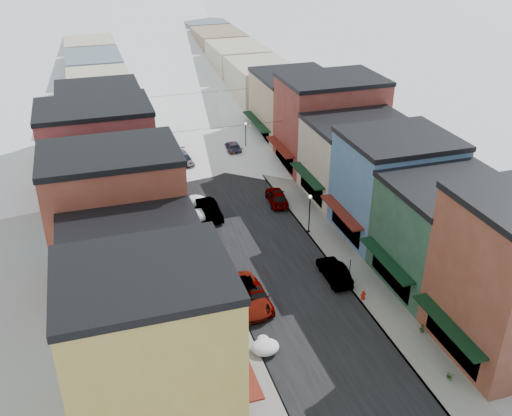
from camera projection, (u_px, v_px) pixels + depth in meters
ground at (367, 414)px, 37.60m from camera, size 600.00×600.00×0.00m
road at (188, 124)px, 88.26m from camera, size 10.00×160.00×0.01m
sidewalk_left at (145, 128)px, 86.48m from camera, size 3.20×160.00×0.15m
sidewalk_right at (229, 119)px, 89.96m from camera, size 3.20×160.00×0.15m
curb_left at (156, 126)px, 86.89m from camera, size 0.10×160.00×0.15m
curb_right at (220, 120)px, 89.55m from camera, size 0.10×160.00×0.15m
bldg_l_yellow at (151, 348)px, 34.81m from camera, size 11.30×8.70×11.50m
bldg_l_cream at (136, 284)px, 42.46m from camera, size 11.30×8.20×9.50m
bldg_l_brick_near at (117, 218)px, 48.38m from camera, size 12.30×8.20×12.50m
bldg_l_grayblue at (116, 194)px, 56.50m from camera, size 11.30×9.20×9.00m
bldg_l_brick_far at (99, 152)px, 63.37m from camera, size 13.30×9.20×11.00m
bldg_l_tan at (102, 127)px, 72.31m from camera, size 11.30×11.20×10.00m
bldg_r_green at (446, 234)px, 48.99m from camera, size 11.30×9.20×9.50m
bldg_r_blue at (394, 186)px, 56.35m from camera, size 11.30×9.20×10.50m
bldg_r_cream at (357, 158)px, 64.43m from camera, size 12.30×9.20×9.00m
bldg_r_brick_far at (330, 122)px, 71.58m from camera, size 13.30×9.20×11.50m
bldg_r_tan at (294, 107)px, 80.23m from camera, size 11.30×11.20×9.50m
distant_blocks at (163, 64)px, 105.81m from camera, size 34.00×55.00×8.00m
overhead_cables at (204, 109)px, 74.81m from camera, size 16.40×15.04×0.04m
car_white_suv at (246, 295)px, 47.66m from camera, size 3.18×6.48×1.77m
car_silver_sedan at (256, 296)px, 47.61m from camera, size 2.13×5.00×1.68m
car_dark_hatch at (209, 210)px, 61.31m from camera, size 2.13×5.08×1.63m
car_silver_wagon at (183, 159)px, 73.80m from camera, size 2.44×5.34×1.52m
car_green_sedan at (334, 271)px, 50.96m from camera, size 1.80×4.88×1.60m
car_gray_suv at (277, 196)px, 64.15m from camera, size 2.50×5.05×1.65m
car_black_sedan at (232, 147)px, 77.65m from camera, size 2.35×5.26×1.50m
car_lane_silver at (180, 130)px, 83.33m from camera, size 2.67×5.25×1.71m
car_lane_white at (181, 98)px, 97.97m from camera, size 2.52×5.04×1.37m
fire_hydrant at (363, 295)px, 48.29m from camera, size 0.49×0.37×0.84m
parking_sign at (350, 269)px, 49.85m from camera, size 0.12×0.33×2.46m
trash_can at (344, 271)px, 51.20m from camera, size 0.59×0.59×1.00m
streetlamp_near at (310, 209)px, 57.26m from camera, size 0.35×0.35×4.21m
streetlamp_far at (246, 133)px, 76.52m from camera, size 0.35×0.35×4.15m
planter_near at (449, 376)px, 40.03m from camera, size 0.66×0.59×0.64m
planter_far at (422, 328)px, 44.55m from camera, size 0.52×0.52×0.66m
snow_pile_near at (265, 346)px, 42.77m from camera, size 2.15×2.52×0.91m
snow_pile_mid at (199, 215)px, 60.88m from camera, size 2.67×2.84×1.13m
snow_pile_far at (195, 201)px, 63.86m from camera, size 2.59×2.80×1.10m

